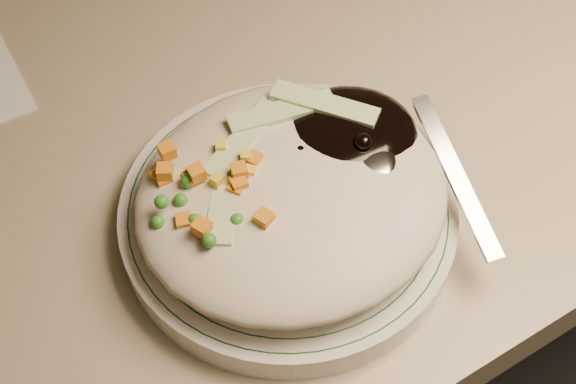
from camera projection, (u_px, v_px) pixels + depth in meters
desk at (263, 147)px, 0.81m from camera, size 1.40×0.70×0.74m
plate at (288, 216)px, 0.51m from camera, size 0.21×0.21×0.02m
plate_rim at (288, 207)px, 0.50m from camera, size 0.20×0.20×0.00m
meal at (295, 184)px, 0.48m from camera, size 0.20×0.19×0.05m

